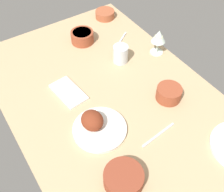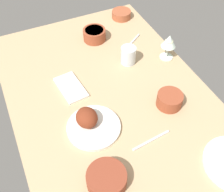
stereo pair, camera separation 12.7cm
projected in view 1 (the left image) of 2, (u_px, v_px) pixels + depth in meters
dining_table at (112, 102)px, 129.91cm from camera, size 140.00×90.00×4.00cm
plate_near_viewer at (96, 125)px, 115.27cm from camera, size 22.75×22.75×8.78cm
bowl_soup at (82, 36)px, 154.08cm from camera, size 12.56×12.56×6.46cm
bowl_pasta at (124, 178)px, 99.50cm from camera, size 14.69×14.69×5.73cm
bowl_cream at (105, 14)px, 170.75cm from camera, size 11.62×11.62×4.54cm
bowl_onions at (169, 93)px, 126.27cm from camera, size 11.49×11.49×6.27cm
wine_glass at (159, 37)px, 142.96cm from camera, size 7.60×7.60×14.00cm
water_tumbler at (121, 54)px, 142.45cm from camera, size 7.76×7.76×9.22cm
folded_napkin at (68, 92)px, 130.37cm from camera, size 19.75×12.15×1.20cm
fork_loose at (121, 41)px, 156.57cm from camera, size 9.84×14.03×0.80cm
spoon_loose at (158, 135)px, 114.87cm from camera, size 2.71×17.95×0.80cm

